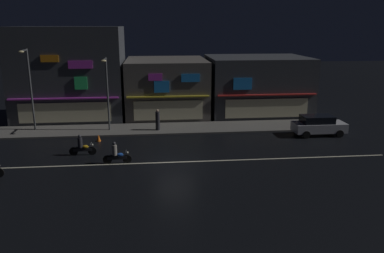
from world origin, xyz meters
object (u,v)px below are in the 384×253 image
object	(u,v)px
motorcycle_opposite_lane	(116,155)
parked_car_near_kerb	(318,125)
streetlamp_mid	(107,88)
streetlamp_west	(29,83)
motorcycle_following	(82,147)
traffic_cone	(99,138)
pedestrian_on_sidewalk	(158,120)

from	to	relation	value
motorcycle_opposite_lane	parked_car_near_kerb	bearing A→B (deg)	14.63
streetlamp_mid	streetlamp_west	bearing A→B (deg)	172.57
parked_car_near_kerb	motorcycle_following	bearing A→B (deg)	-170.03
streetlamp_mid	traffic_cone	bearing A→B (deg)	-101.62
streetlamp_mid	motorcycle_opposite_lane	distance (m)	8.70
streetlamp_west	motorcycle_opposite_lane	xyz separation A→B (m)	(7.84, -8.81, -3.61)
pedestrian_on_sidewalk	parked_car_near_kerb	size ratio (longest dim) A/B	0.42
streetlamp_west	parked_car_near_kerb	size ratio (longest dim) A/B	1.61
streetlamp_mid	parked_car_near_kerb	xyz separation A→B (m)	(17.58, -2.67, -3.01)
motorcycle_opposite_lane	traffic_cone	world-z (taller)	motorcycle_opposite_lane
streetlamp_west	motorcycle_following	world-z (taller)	streetlamp_west
motorcycle_following	motorcycle_opposite_lane	world-z (taller)	same
streetlamp_west	traffic_cone	world-z (taller)	streetlamp_west
motorcycle_opposite_lane	pedestrian_on_sidewalk	bearing A→B (deg)	66.37
streetlamp_mid	pedestrian_on_sidewalk	xyz separation A→B (m)	(4.18, -0.23, -2.89)
streetlamp_west	motorcycle_opposite_lane	bearing A→B (deg)	-48.31
streetlamp_mid	motorcycle_following	size ratio (longest dim) A/B	3.28
streetlamp_mid	motorcycle_following	bearing A→B (deg)	-101.81
parked_car_near_kerb	traffic_cone	world-z (taller)	parked_car_near_kerb
streetlamp_mid	motorcycle_following	world-z (taller)	streetlamp_mid
streetlamp_west	streetlamp_mid	world-z (taller)	streetlamp_west
streetlamp_west	parked_car_near_kerb	distance (m)	24.57
pedestrian_on_sidewalk	motorcycle_opposite_lane	xyz separation A→B (m)	(-2.85, -7.73, -0.35)
motorcycle_following	motorcycle_opposite_lane	distance (m)	3.26
pedestrian_on_sidewalk	motorcycle_opposite_lane	bearing A→B (deg)	-61.61
motorcycle_opposite_lane	streetlamp_mid	bearing A→B (deg)	96.12
streetlamp_west	streetlamp_mid	bearing A→B (deg)	-7.43
pedestrian_on_sidewalk	motorcycle_following	size ratio (longest dim) A/B	0.96
pedestrian_on_sidewalk	traffic_cone	distance (m)	5.37
motorcycle_following	traffic_cone	bearing A→B (deg)	85.63
traffic_cone	motorcycle_opposite_lane	bearing A→B (deg)	-70.38
streetlamp_west	pedestrian_on_sidewalk	bearing A→B (deg)	-5.77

